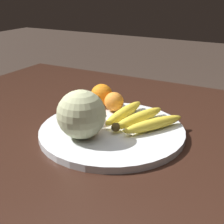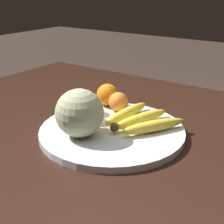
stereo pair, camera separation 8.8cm
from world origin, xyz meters
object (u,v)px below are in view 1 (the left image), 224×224
object	(u,v)px
orange_front_left	(84,105)
banana_bunch	(138,118)
orange_back_left	(102,95)
orange_mid_center	(114,102)
fruit_bowl	(112,131)
melon	(81,114)
kitchen_table	(121,163)
orange_front_right	(87,112)

from	to	relation	value
orange_front_left	banana_bunch	bearing A→B (deg)	5.35
orange_front_left	orange_back_left	world-z (taller)	orange_back_left
orange_mid_center	orange_front_left	bearing A→B (deg)	-132.82
orange_back_left	fruit_bowl	bearing A→B (deg)	-50.65
fruit_bowl	melon	xyz separation A→B (m)	(-0.05, -0.09, 0.07)
kitchen_table	orange_front_left	world-z (taller)	orange_front_left
banana_bunch	orange_mid_center	distance (m)	0.12
fruit_bowl	orange_front_right	size ratio (longest dim) A/B	6.40
kitchen_table	fruit_bowl	distance (m)	0.10
melon	orange_front_right	bearing A→B (deg)	114.41
kitchen_table	orange_front_left	xyz separation A→B (m)	(-0.17, 0.07, 0.13)
fruit_bowl	orange_front_left	xyz separation A→B (m)	(-0.13, 0.05, 0.04)
fruit_bowl	orange_mid_center	distance (m)	0.14
banana_bunch	orange_back_left	world-z (taller)	orange_back_left
orange_front_right	orange_mid_center	bearing A→B (deg)	77.29
kitchen_table	fruit_bowl	bearing A→B (deg)	150.41
melon	orange_front_left	size ratio (longest dim) A/B	2.02
kitchen_table	orange_back_left	bearing A→B (deg)	133.66
orange_front_left	orange_back_left	size ratio (longest dim) A/B	0.87
orange_back_left	orange_mid_center	bearing A→B (deg)	-21.43
orange_front_left	orange_front_right	xyz separation A→B (m)	(0.04, -0.05, 0.00)
orange_mid_center	orange_back_left	xyz separation A→B (m)	(-0.06, 0.02, 0.01)
orange_mid_center	fruit_bowl	bearing A→B (deg)	-64.32
melon	banana_bunch	distance (m)	0.18
melon	banana_bunch	xyz separation A→B (m)	(0.10, 0.15, -0.05)
orange_front_left	fruit_bowl	bearing A→B (deg)	-20.01
orange_front_left	orange_mid_center	xyz separation A→B (m)	(0.07, 0.07, -0.00)
melon	fruit_bowl	bearing A→B (deg)	62.28
fruit_bowl	orange_front_left	world-z (taller)	orange_front_left
orange_mid_center	orange_back_left	size ratio (longest dim) A/B	0.84
orange_front_right	orange_back_left	bearing A→B (deg)	102.80
kitchen_table	orange_front_right	distance (m)	0.18
orange_front_left	orange_front_right	world-z (taller)	same
orange_front_left	orange_back_left	distance (m)	0.10
orange_front_right	orange_back_left	distance (m)	0.15
banana_bunch	orange_front_right	bearing A→B (deg)	132.49
orange_mid_center	melon	bearing A→B (deg)	-86.70
banana_bunch	orange_front_left	bearing A→B (deg)	113.14
orange_front_left	orange_back_left	xyz separation A→B (m)	(0.01, 0.10, 0.00)
orange_back_left	banana_bunch	bearing A→B (deg)	-25.27
fruit_bowl	orange_front_right	distance (m)	0.09
orange_front_right	banana_bunch	bearing A→B (deg)	24.70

